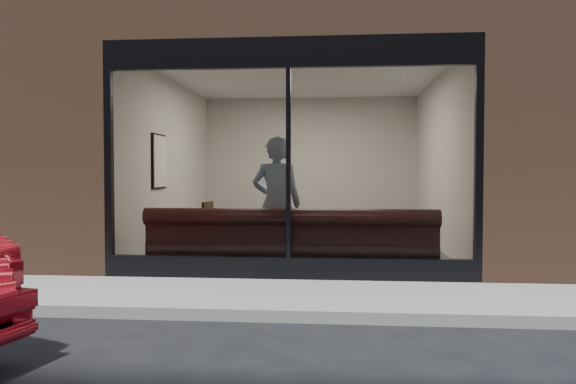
# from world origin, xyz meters

# --- Properties ---
(ground) EXTENTS (120.00, 120.00, 0.00)m
(ground) POSITION_xyz_m (0.00, 0.00, 0.00)
(ground) COLOR black
(ground) RESTS_ON ground
(sidewalk_near) EXTENTS (40.00, 2.00, 0.01)m
(sidewalk_near) POSITION_xyz_m (0.00, 1.00, 0.01)
(sidewalk_near) COLOR gray
(sidewalk_near) RESTS_ON ground
(kerb_near) EXTENTS (40.00, 0.10, 0.12)m
(kerb_near) POSITION_xyz_m (0.00, -0.05, 0.06)
(kerb_near) COLOR gray
(kerb_near) RESTS_ON ground
(host_building_pier_left) EXTENTS (2.50, 12.00, 3.20)m
(host_building_pier_left) POSITION_xyz_m (-3.75, 8.00, 1.60)
(host_building_pier_left) COLOR brown
(host_building_pier_left) RESTS_ON ground
(host_building_pier_right) EXTENTS (2.50, 12.00, 3.20)m
(host_building_pier_right) POSITION_xyz_m (3.75, 8.00, 1.60)
(host_building_pier_right) COLOR brown
(host_building_pier_right) RESTS_ON ground
(host_building_backfill) EXTENTS (5.00, 6.00, 3.20)m
(host_building_backfill) POSITION_xyz_m (0.00, 11.00, 1.60)
(host_building_backfill) COLOR brown
(host_building_backfill) RESTS_ON ground
(cafe_floor) EXTENTS (6.00, 6.00, 0.00)m
(cafe_floor) POSITION_xyz_m (0.00, 5.00, 0.02)
(cafe_floor) COLOR #2D2D30
(cafe_floor) RESTS_ON ground
(cafe_ceiling) EXTENTS (6.00, 6.00, 0.00)m
(cafe_ceiling) POSITION_xyz_m (0.00, 5.00, 3.19)
(cafe_ceiling) COLOR white
(cafe_ceiling) RESTS_ON host_building_upper
(cafe_wall_back) EXTENTS (5.00, 0.00, 5.00)m
(cafe_wall_back) POSITION_xyz_m (0.00, 7.99, 1.60)
(cafe_wall_back) COLOR silver
(cafe_wall_back) RESTS_ON ground
(cafe_wall_left) EXTENTS (0.00, 6.00, 6.00)m
(cafe_wall_left) POSITION_xyz_m (-2.49, 5.00, 1.60)
(cafe_wall_left) COLOR silver
(cafe_wall_left) RESTS_ON ground
(cafe_wall_right) EXTENTS (0.00, 6.00, 6.00)m
(cafe_wall_right) POSITION_xyz_m (2.49, 5.00, 1.60)
(cafe_wall_right) COLOR silver
(cafe_wall_right) RESTS_ON ground
(storefront_kick) EXTENTS (5.00, 0.10, 0.30)m
(storefront_kick) POSITION_xyz_m (0.00, 2.05, 0.15)
(storefront_kick) COLOR black
(storefront_kick) RESTS_ON ground
(storefront_header) EXTENTS (5.00, 0.10, 0.40)m
(storefront_header) POSITION_xyz_m (0.00, 2.05, 3.00)
(storefront_header) COLOR black
(storefront_header) RESTS_ON host_building_upper
(storefront_mullion) EXTENTS (0.06, 0.10, 2.50)m
(storefront_mullion) POSITION_xyz_m (0.00, 2.05, 1.55)
(storefront_mullion) COLOR black
(storefront_mullion) RESTS_ON storefront_kick
(storefront_glass) EXTENTS (4.80, 0.00, 4.80)m
(storefront_glass) POSITION_xyz_m (0.00, 2.02, 1.55)
(storefront_glass) COLOR white
(storefront_glass) RESTS_ON storefront_kick
(banquette) EXTENTS (4.00, 0.55, 0.45)m
(banquette) POSITION_xyz_m (0.00, 2.45, 0.23)
(banquette) COLOR #391514
(banquette) RESTS_ON cafe_floor
(person) EXTENTS (0.72, 0.48, 1.95)m
(person) POSITION_xyz_m (-0.23, 2.71, 0.97)
(person) COLOR #A0BDD6
(person) RESTS_ON cafe_floor
(cafe_table_left) EXTENTS (0.73, 0.73, 0.04)m
(cafe_table_left) POSITION_xyz_m (-1.28, 3.00, 0.74)
(cafe_table_left) COLOR black
(cafe_table_left) RESTS_ON cafe_floor
(cafe_table_right) EXTENTS (0.82, 0.82, 0.05)m
(cafe_table_right) POSITION_xyz_m (0.97, 3.74, 0.74)
(cafe_table_right) COLOR black
(cafe_table_right) RESTS_ON cafe_floor
(cafe_chair_left) EXTENTS (0.48, 0.48, 0.04)m
(cafe_chair_left) POSITION_xyz_m (-1.65, 3.65, 0.24)
(cafe_chair_left) COLOR black
(cafe_chair_left) RESTS_ON cafe_floor
(wall_poster) EXTENTS (0.02, 0.67, 0.89)m
(wall_poster) POSITION_xyz_m (-2.45, 4.25, 1.62)
(wall_poster) COLOR white
(wall_poster) RESTS_ON cafe_wall_left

